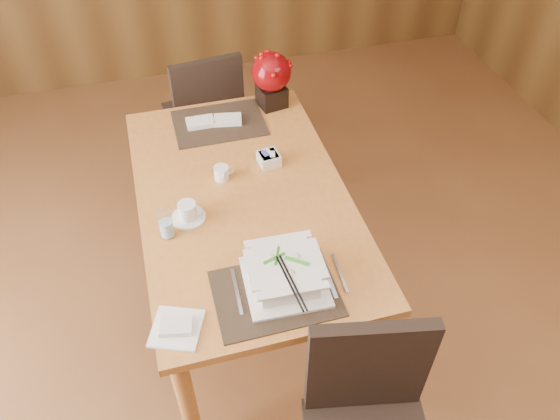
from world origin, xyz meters
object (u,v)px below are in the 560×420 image
object	(u,v)px
bread_plate	(177,328)
berry_decor	(271,77)
dining_table	(244,211)
sugar_caddy	(269,159)
soup_setting	(285,274)
water_glass	(166,223)
coffee_cup	(188,212)
far_chair	(206,112)
creamer_jug	(222,173)

from	to	relation	value
bread_plate	berry_decor	bearing A→B (deg)	61.76
dining_table	berry_decor	xyz separation A→B (m)	(0.30, 0.64, 0.26)
sugar_caddy	soup_setting	bearing A→B (deg)	-99.67
soup_setting	dining_table	bearing A→B (deg)	97.66
dining_table	water_glass	xyz separation A→B (m)	(-0.34, -0.15, 0.17)
dining_table	coffee_cup	size ratio (longest dim) A/B	10.47
sugar_caddy	far_chair	world-z (taller)	far_chair
soup_setting	water_glass	size ratio (longest dim) A/B	2.18
coffee_cup	far_chair	distance (m)	1.16
bread_plate	far_chair	distance (m)	1.68
far_chair	sugar_caddy	bearing A→B (deg)	94.30
creamer_jug	bread_plate	size ratio (longest dim) A/B	0.52
dining_table	creamer_jug	xyz separation A→B (m)	(-0.07, 0.13, 0.13)
sugar_caddy	coffee_cup	bearing A→B (deg)	-148.14
coffee_cup	berry_decor	size ratio (longest dim) A/B	0.49
dining_table	berry_decor	distance (m)	0.76
coffee_cup	bread_plate	xyz separation A→B (m)	(-0.12, -0.53, -0.03)
creamer_jug	far_chair	size ratio (longest dim) A/B	0.10
water_glass	bread_plate	distance (m)	0.46
berry_decor	dining_table	bearing A→B (deg)	-115.06
dining_table	coffee_cup	world-z (taller)	coffee_cup
water_glass	creamer_jug	distance (m)	0.40
soup_setting	creamer_jug	xyz separation A→B (m)	(-0.11, 0.65, -0.03)
soup_setting	sugar_caddy	bearing A→B (deg)	82.97
soup_setting	far_chair	xyz separation A→B (m)	(-0.05, 1.53, -0.30)
water_glass	sugar_caddy	world-z (taller)	water_glass
berry_decor	far_chair	xyz separation A→B (m)	(-0.31, 0.38, -0.41)
coffee_cup	water_glass	xyz separation A→B (m)	(-0.09, -0.07, 0.04)
berry_decor	far_chair	distance (m)	0.63
water_glass	dining_table	bearing A→B (deg)	23.87
water_glass	far_chair	world-z (taller)	far_chair
coffee_cup	far_chair	bearing A→B (deg)	77.67
water_glass	sugar_caddy	distance (m)	0.61
sugar_caddy	far_chair	distance (m)	0.90
dining_table	far_chair	world-z (taller)	far_chair
creamer_jug	bread_plate	xyz separation A→B (m)	(-0.30, -0.74, -0.03)
sugar_caddy	far_chair	bearing A→B (deg)	101.59
water_glass	bread_plate	xyz separation A→B (m)	(-0.03, -0.45, -0.07)
soup_setting	sugar_caddy	size ratio (longest dim) A/B	3.36
sugar_caddy	bread_plate	bearing A→B (deg)	-124.24
sugar_caddy	creamer_jug	bearing A→B (deg)	-169.20
sugar_caddy	far_chair	xyz separation A→B (m)	(-0.17, 0.84, -0.27)
soup_setting	bread_plate	bearing A→B (deg)	-165.10
soup_setting	coffee_cup	bearing A→B (deg)	126.57
creamer_jug	far_chair	distance (m)	0.93
dining_table	coffee_cup	distance (m)	0.29
dining_table	bread_plate	size ratio (longest dim) A/B	8.93
soup_setting	berry_decor	xyz separation A→B (m)	(0.25, 1.16, 0.11)
berry_decor	sugar_caddy	bearing A→B (deg)	-106.40
water_glass	bread_plate	world-z (taller)	water_glass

